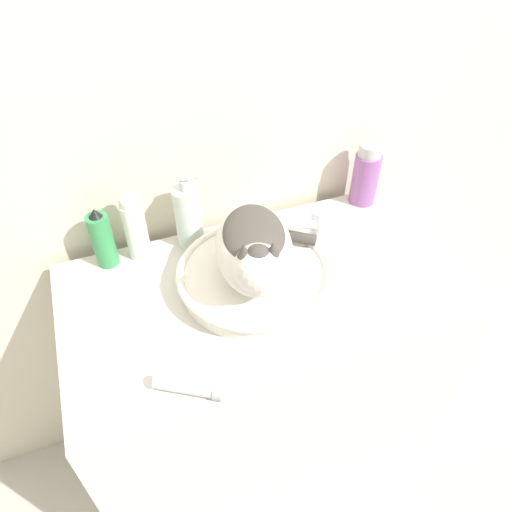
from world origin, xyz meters
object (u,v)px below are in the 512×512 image
Objects in this scene: mouthwash_bottle at (366,175)px; cat at (255,247)px; soap_pump_bottle at (188,216)px; faucet at (315,226)px; cream_tube at (190,387)px; lotion_bottle_white at (135,225)px; spray_bottle_trigger at (102,239)px.

cat is at bearing -152.60° from mouthwash_bottle.
soap_pump_bottle is (-0.10, 0.23, -0.05)m from cat.
faucet is 0.53m from cream_tube.
lotion_bottle_white reaches higher than mouthwash_bottle.
faucet is 1.06× the size of cream_tube.
faucet is 0.72× the size of lotion_bottle_white.
faucet is 0.76× the size of mouthwash_bottle.
faucet is at bearing -14.22° from spray_bottle_trigger.
soap_pump_bottle is at bearing 0.00° from spray_bottle_trigger.
soap_pump_bottle is 0.47m from cream_tube.
spray_bottle_trigger is 1.26× the size of cream_tube.
mouthwash_bottle reaches higher than faucet.
cat is 0.33m from lotion_bottle_white.
soap_pump_bottle is at bearing 74.20° from cream_tube.
cream_tube is at bearing -77.76° from spray_bottle_trigger.
spray_bottle_trigger is (-0.32, 0.23, -0.06)m from cat.
soap_pump_bottle is at bearing 0.00° from lotion_bottle_white.
soap_pump_bottle reaches higher than faucet.
mouthwash_bottle is 0.67m from lotion_bottle_white.
mouthwash_bottle is (0.76, -0.00, 0.01)m from spray_bottle_trigger.
mouthwash_bottle reaches higher than spray_bottle_trigger.
faucet is at bearing -16.79° from lotion_bottle_white.
cat is 0.24m from faucet.
faucet reaches higher than cream_tube.
cat is 2.46× the size of cream_tube.
cat is 0.25m from soap_pump_bottle.
mouthwash_bottle is at bearing -0.00° from lotion_bottle_white.
cream_tube is (0.10, -0.44, -0.06)m from spray_bottle_trigger.
cat reaches higher than cream_tube.
faucet is at bearing 131.22° from cat.
soap_pump_bottle is 1.53× the size of cream_tube.
mouthwash_bottle is at bearing 33.85° from cream_tube.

